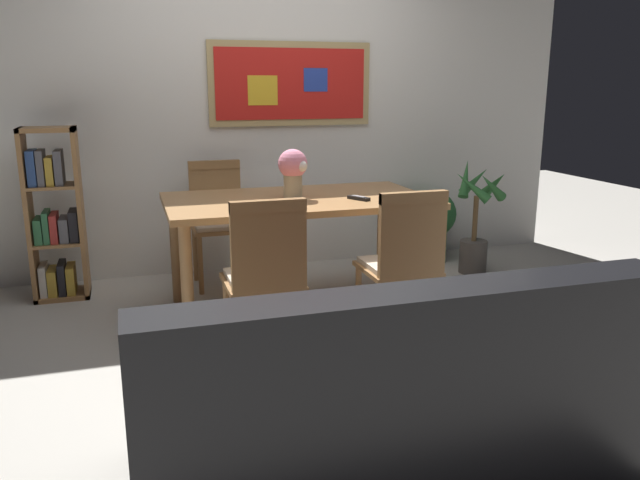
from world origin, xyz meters
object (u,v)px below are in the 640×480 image
object	(u,v)px
dining_table	(298,211)
dining_chair_near_left	(265,268)
bookshelf	(55,220)
potted_palm	(476,225)
potted_ivy	(433,220)
leather_couch	(385,406)
dining_chair_far_left	(218,212)
flower_vase	(293,169)
dining_chair_near_right	(404,256)
tv_remote	(359,198)

from	to	relation	value
dining_table	dining_chair_near_left	bearing A→B (deg)	-116.63
bookshelf	potted_palm	world-z (taller)	bookshelf
bookshelf	dining_table	bearing A→B (deg)	-25.99
potted_ivy	leather_couch	bearing A→B (deg)	-120.18
dining_chair_near_left	dining_chair_far_left	bearing A→B (deg)	90.90
dining_chair_near_left	leather_couch	world-z (taller)	dining_chair_near_left
flower_vase	potted_ivy	bearing A→B (deg)	31.36
bookshelf	flower_vase	distance (m)	1.72
potted_palm	potted_ivy	bearing A→B (deg)	107.25
dining_chair_near_right	flower_vase	xyz separation A→B (m)	(-0.43, 0.73, 0.40)
dining_chair_near_right	leather_couch	world-z (taller)	dining_chair_near_right
dining_table	dining_chair_near_left	distance (m)	0.87
dining_chair_near_left	dining_chair_near_right	bearing A→B (deg)	0.71
dining_chair_near_left	leather_couch	xyz separation A→B (m)	(0.20, -1.13, -0.23)
dining_chair_near_right	dining_chair_far_left	bearing A→B (deg)	118.05
dining_chair_far_left	leather_couch	size ratio (longest dim) A/B	0.51
dining_table	bookshelf	distance (m)	1.70
dining_chair_near_left	tv_remote	size ratio (longest dim) A/B	5.76
flower_vase	leather_couch	bearing A→B (deg)	-94.67
dining_chair_far_left	bookshelf	xyz separation A→B (m)	(-1.12, -0.01, 0.02)
leather_couch	dining_table	bearing A→B (deg)	84.32
leather_couch	bookshelf	distance (m)	2.97
potted_ivy	tv_remote	bearing A→B (deg)	-135.61
leather_couch	bookshelf	size ratio (longest dim) A/B	1.52
dining_table	bookshelf	xyz separation A→B (m)	(-1.53, 0.75, -0.11)
leather_couch	potted_ivy	world-z (taller)	leather_couch
bookshelf	flower_vase	bearing A→B (deg)	-27.36
dining_chair_near_right	flower_vase	bearing A→B (deg)	120.66
flower_vase	dining_table	bearing A→B (deg)	37.14
potted_palm	flower_vase	xyz separation A→B (m)	(-1.59, -0.43, 0.56)
dining_table	potted_palm	xyz separation A→B (m)	(1.55, 0.40, -0.28)
dining_table	dining_chair_near_left	world-z (taller)	dining_chair_near_left
bookshelf	potted_ivy	world-z (taller)	bookshelf
bookshelf	potted_palm	size ratio (longest dim) A/B	1.31
dining_chair_far_left	potted_palm	size ratio (longest dim) A/B	1.01
flower_vase	tv_remote	bearing A→B (deg)	-23.29
bookshelf	potted_palm	bearing A→B (deg)	-6.38
dining_chair_far_left	flower_vase	size ratio (longest dim) A/B	2.91
leather_couch	bookshelf	xyz separation A→B (m)	(-1.34, 2.64, 0.24)
dining_chair_near_right	dining_chair_near_left	size ratio (longest dim) A/B	1.00
potted_ivy	bookshelf	bearing A→B (deg)	-177.87
flower_vase	tv_remote	xyz separation A→B (m)	(0.38, -0.16, -0.18)
dining_chair_near_left	potted_ivy	bearing A→B (deg)	42.12
dining_table	tv_remote	xyz separation A→B (m)	(0.34, -0.19, 0.10)
tv_remote	flower_vase	bearing A→B (deg)	156.71
dining_chair_near_right	potted_ivy	distance (m)	1.92
dining_chair_near_right	potted_ivy	world-z (taller)	dining_chair_near_right
leather_couch	flower_vase	bearing A→B (deg)	85.33
leather_couch	flower_vase	distance (m)	1.98
dining_chair_near_left	potted_palm	world-z (taller)	dining_chair_near_left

